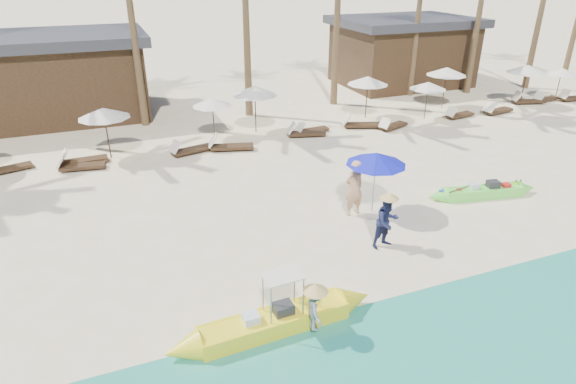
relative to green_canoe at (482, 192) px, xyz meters
name	(u,v)px	position (x,y,z in m)	size (l,w,h in m)	color
ground	(321,253)	(-6.92, -1.27, -0.20)	(240.00, 240.00, 0.00)	beige
wet_sand_strip	(425,380)	(-6.92, -6.27, -0.19)	(240.00, 4.50, 0.01)	tan
green_canoe	(482,192)	(0.00, 0.00, 0.00)	(4.59, 1.12, 0.59)	#5CDD43
yellow_canoe	(274,321)	(-9.26, -3.79, 0.04)	(5.60, 0.89, 1.45)	yellow
tourist	(354,188)	(-4.94, 0.53, 0.76)	(0.70, 0.46, 1.92)	tan
vendor_green	(387,222)	(-5.00, -1.59, 0.62)	(0.79, 0.62, 1.63)	#151A3B
vendor_yellow	(315,309)	(-8.48, -4.27, 0.53)	(0.70, 0.40, 1.09)	gray
blue_umbrella	(376,159)	(-4.23, 0.47, 1.71)	(1.96, 1.96, 2.11)	#99999E
lounger_3_right	(6,168)	(-16.16, 8.63, 0.00)	(1.81, 0.98, 0.59)	#382817
resort_parasol_4	(104,113)	(-12.19, 8.82, 1.78)	(2.13, 2.13, 2.19)	#382817
lounger_4_left	(81,160)	(-13.35, 8.44, 0.02)	(1.90, 0.65, 0.64)	#382817
lounger_4_right	(79,165)	(-13.45, 7.85, 0.01)	(1.89, 0.81, 0.62)	#382817
resort_parasol_5	(212,102)	(-7.44, 9.73, 1.53)	(1.86, 1.86, 1.92)	#382817
lounger_5_left	(189,149)	(-8.95, 8.05, 0.01)	(1.95, 0.99, 0.64)	#382817
resort_parasol_6	(255,91)	(-5.32, 9.84, 1.85)	(2.21, 2.21, 2.27)	#382817
lounger_6_left	(229,146)	(-7.23, 7.82, 0.03)	(2.07, 1.09, 0.67)	#382817
lounger_6_right	(311,129)	(-2.88, 8.69, -0.01)	(1.70, 0.65, 0.56)	#382817
resort_parasol_7	(368,80)	(0.91, 10.00, 1.80)	(2.15, 2.15, 2.21)	#382817
lounger_7_left	(304,132)	(-3.38, 8.32, 0.01)	(1.91, 1.00, 0.62)	#382817
lounger_7_right	(360,124)	(-0.26, 8.54, 0.02)	(2.04, 1.23, 0.66)	#382817
resort_parasol_8	(428,86)	(3.74, 8.66, 1.58)	(1.91, 1.91, 1.97)	#382817
lounger_8_left	(392,125)	(1.15, 7.77, 0.00)	(1.82, 1.09, 0.59)	#382817
resort_parasol_9	(447,71)	(6.00, 10.14, 1.86)	(2.22, 2.22, 2.28)	#382817
lounger_9_left	(458,114)	(5.51, 8.12, 0.00)	(1.82, 0.81, 0.60)	#382817
lounger_9_right	(497,110)	(8.00, 7.99, 0.02)	(1.95, 0.86, 0.64)	#382817
resort_parasol_10	(528,69)	(10.59, 8.89, 1.90)	(2.26, 2.26, 2.33)	#382817
lounger_10_left	(527,100)	(11.12, 8.96, 0.02)	(2.01, 1.12, 0.65)	#382817
lounger_10_right	(545,98)	(12.57, 8.96, 0.00)	(1.82, 0.78, 0.60)	#382817
resort_parasol_11	(562,71)	(13.43, 8.99, 1.53)	(1.86, 1.86, 1.92)	#382817
lounger_11_left	(572,97)	(14.22, 8.48, 0.02)	(1.97, 0.74, 0.65)	#382817
pavilion_west	(42,76)	(-14.92, 16.23, 1.99)	(10.80, 6.60, 4.30)	#382817
pavilion_east	(402,50)	(7.08, 16.23, 2.00)	(8.80, 6.60, 4.30)	#382817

